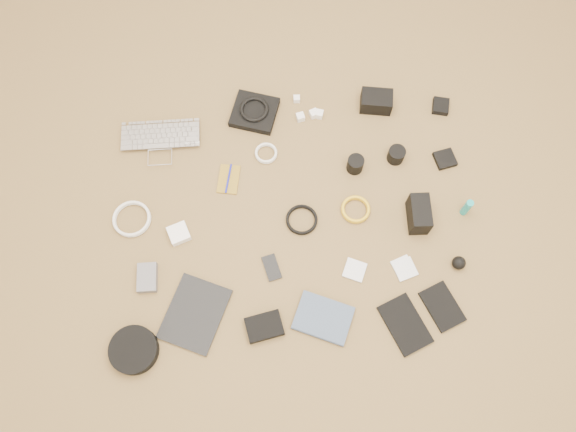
{
  "coord_description": "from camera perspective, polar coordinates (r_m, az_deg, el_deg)",
  "views": [
    {
      "loc": [
        -0.06,
        -0.75,
        2.04
      ],
      "look_at": [
        -0.0,
        0.01,
        0.02
      ],
      "focal_mm": 35.0,
      "sensor_mm": 36.0,
      "label": 1
    }
  ],
  "objects": [
    {
      "name": "cable_black",
      "position": [
        2.17,
        1.4,
        -0.43
      ],
      "size": [
        0.14,
        0.14,
        0.01
      ],
      "primitive_type": "torus",
      "rotation": [
        0.0,
        0.0,
        0.13
      ],
      "color": "black",
      "rests_on": "ground"
    },
    {
      "name": "filter_case_right",
      "position": [
        2.15,
        11.79,
        -5.3
      ],
      "size": [
        0.1,
        0.1,
        0.01
      ],
      "primitive_type": "cube",
      "rotation": [
        0.0,
        0.0,
        0.3
      ],
      "color": "silver",
      "rests_on": "ground"
    },
    {
      "name": "filter_case_left",
      "position": [
        2.12,
        6.79,
        -5.48
      ],
      "size": [
        0.1,
        0.1,
        0.01
      ],
      "primitive_type": "cube",
      "rotation": [
        0.0,
        0.0,
        -0.42
      ],
      "color": "silver",
      "rests_on": "ground"
    },
    {
      "name": "laptop",
      "position": [
        2.35,
        -12.81,
        6.99
      ],
      "size": [
        0.32,
        0.23,
        0.03
      ],
      "primitive_type": "imported",
      "rotation": [
        0.0,
        0.0,
        -0.01
      ],
      "color": "#B4B4B9",
      "rests_on": "ground"
    },
    {
      "name": "charger_b",
      "position": [
        2.37,
        3.18,
        10.29
      ],
      "size": [
        0.04,
        0.04,
        0.03
      ],
      "primitive_type": "cube",
      "rotation": [
        0.0,
        0.0,
        -0.32
      ],
      "color": "white",
      "rests_on": "ground"
    },
    {
      "name": "notebook_black_a",
      "position": [
        2.1,
        11.81,
        -10.73
      ],
      "size": [
        0.19,
        0.23,
        0.01
      ],
      "primitive_type": "cube",
      "rotation": [
        0.0,
        0.0,
        0.39
      ],
      "color": "black",
      "rests_on": "ground"
    },
    {
      "name": "lens_b",
      "position": [
        2.29,
        10.94,
        6.12
      ],
      "size": [
        0.07,
        0.07,
        0.06
      ],
      "primitive_type": "cylinder",
      "rotation": [
        0.0,
        0.0,
        -0.06
      ],
      "color": "black",
      "rests_on": "ground"
    },
    {
      "name": "pen_blue",
      "position": [
        2.24,
        -6.07,
        3.81
      ],
      "size": [
        0.03,
        0.12,
        0.01
      ],
      "primitive_type": "cylinder",
      "rotation": [
        1.57,
        0.0,
        -0.22
      ],
      "color": "#151AB1",
      "rests_on": "notebook_olive"
    },
    {
      "name": "cable_white_a",
      "position": [
        2.28,
        -2.24,
        6.33
      ],
      "size": [
        0.09,
        0.09,
        0.01
      ],
      "primitive_type": "torus",
      "rotation": [
        0.0,
        0.0,
        -0.0
      ],
      "color": "white",
      "rests_on": "ground"
    },
    {
      "name": "charger_d",
      "position": [
        2.36,
        1.26,
        10.02
      ],
      "size": [
        0.04,
        0.04,
        0.03
      ],
      "primitive_type": "cube",
      "rotation": [
        0.0,
        0.0,
        0.22
      ],
      "color": "white",
      "rests_on": "ground"
    },
    {
      "name": "phone",
      "position": [
        2.11,
        -1.67,
        -5.26
      ],
      "size": [
        0.07,
        0.11,
        0.01
      ],
      "primitive_type": "cube",
      "rotation": [
        0.0,
        0.0,
        0.25
      ],
      "color": "black",
      "rests_on": "ground"
    },
    {
      "name": "filter_case_mid",
      "position": [
        2.15,
        11.58,
        -5.06
      ],
      "size": [
        0.09,
        0.09,
        0.01
      ],
      "primitive_type": "cube",
      "rotation": [
        0.0,
        0.0,
        0.34
      ],
      "color": "silver",
      "rests_on": "ground"
    },
    {
      "name": "tablet",
      "position": [
        2.1,
        -9.43,
        -9.77
      ],
      "size": [
        0.28,
        0.31,
        0.01
      ],
      "primitive_type": "cube",
      "rotation": [
        0.0,
        0.0,
        -0.42
      ],
      "color": "black",
      "rests_on": "ground"
    },
    {
      "name": "air_blower",
      "position": [
        2.19,
        16.96,
        -4.58
      ],
      "size": [
        0.06,
        0.06,
        0.05
      ],
      "primitive_type": "sphere",
      "rotation": [
        0.0,
        0.0,
        -0.13
      ],
      "color": "black",
      "rests_on": "ground"
    },
    {
      "name": "flash",
      "position": [
        2.19,
        13.16,
        0.19
      ],
      "size": [
        0.08,
        0.14,
        0.1
      ],
      "primitive_type": "cube",
      "rotation": [
        0.0,
        0.0,
        -0.04
      ],
      "color": "black",
      "rests_on": "ground"
    },
    {
      "name": "notebook_black_b",
      "position": [
        2.15,
        15.39,
        -8.86
      ],
      "size": [
        0.16,
        0.19,
        0.01
      ],
      "primitive_type": "cube",
      "rotation": [
        0.0,
        0.0,
        0.39
      ],
      "color": "black",
      "rests_on": "ground"
    },
    {
      "name": "card_reader",
      "position": [
        2.35,
        15.65,
        5.59
      ],
      "size": [
        0.09,
        0.09,
        0.02
      ],
      "primitive_type": "cube",
      "rotation": [
        0.0,
        0.0,
        0.21
      ],
      "color": "black",
      "rests_on": "ground"
    },
    {
      "name": "lens_pouch",
      "position": [
        2.47,
        15.24,
        10.72
      ],
      "size": [
        0.08,
        0.09,
        0.03
      ],
      "primitive_type": "cube",
      "rotation": [
        0.0,
        0.0,
        -0.24
      ],
      "color": "black",
      "rests_on": "ground"
    },
    {
      "name": "charger_c",
      "position": [
        2.37,
        2.63,
        10.34
      ],
      "size": [
        0.04,
        0.04,
        0.03
      ],
      "primitive_type": "cube",
      "rotation": [
        0.0,
        0.0,
        0.36
      ],
      "color": "white",
      "rests_on": "ground"
    },
    {
      "name": "lens_a",
      "position": [
        2.25,
        6.85,
        5.24
      ],
      "size": [
        0.08,
        0.08,
        0.07
      ],
      "primitive_type": "cylinder",
      "rotation": [
        0.0,
        0.0,
        0.3
      ],
      "color": "black",
      "rests_on": "ground"
    },
    {
      "name": "charger_a",
      "position": [
        2.4,
        0.89,
        11.81
      ],
      "size": [
        0.03,
        0.03,
        0.02
      ],
      "primitive_type": "cube",
      "rotation": [
        0.0,
        0.0,
        -0.04
      ],
      "color": "white",
      "rests_on": "ground"
    },
    {
      "name": "cable_white_b",
      "position": [
        2.25,
        -15.54,
        -0.34
      ],
      "size": [
        0.17,
        0.17,
        0.01
      ],
      "primitive_type": "torus",
      "rotation": [
        0.0,
        0.0,
        -0.15
      ],
      "color": "white",
      "rests_on": "ground"
    },
    {
      "name": "drive_case",
      "position": [
        2.05,
        -2.42,
        -11.16
      ],
      "size": [
        0.14,
        0.12,
        0.03
      ],
      "primitive_type": "cube",
      "rotation": [
        0.0,
        0.0,
        0.19
      ],
      "color": "black",
      "rests_on": "ground"
    },
    {
      "name": "dslr_camera",
      "position": [
        2.4,
        8.95,
        11.43
      ],
      "size": [
        0.14,
        0.11,
        0.07
      ],
      "primitive_type": "cube",
      "rotation": [
        0.0,
        0.0,
        -0.16
      ],
      "color": "black",
      "rests_on": "ground"
    },
    {
      "name": "battery_charger",
      "position": [
        2.15,
        -14.1,
        -6.1
      ],
      "size": [
        0.07,
        0.11,
        0.03
      ],
      "primitive_type": "cube",
      "rotation": [
        0.0,
        0.0,
        -0.01
      ],
      "color": "slate",
      "rests_on": "ground"
    },
    {
      "name": "headphones",
      "position": [
        2.35,
        -3.46,
        10.77
      ],
      "size": [
        0.15,
        0.15,
        0.02
      ],
      "primitive_type": "torus",
      "rotation": [
        0.0,
        0.0,
        0.3
      ],
      "color": "black",
      "rests_on": "headphone_pouch"
    },
    {
      "name": "lens_cleaner",
      "position": [
        2.25,
        17.7,
        0.83
      ],
      "size": [
        0.03,
        0.03,
        0.1
      ],
      "primitive_type": "cylinder",
      "rotation": [
        0.0,
        0.0,
        0.2
      ],
      "color": "teal",
      "rests_on": "ground"
    },
    {
      "name": "headphone_case",
      "position": [
        2.1,
        -15.38,
        -12.99
      ],
      "size": [
        0.2,
        0.2,
        0.05
      ],
      "primitive_type": "cylinder",
      "rotation": [
        0.0,
        0.0,
        0.19
      ],
      "color": "black",
      "rests_on": "ground"
    },
    {
      "name": "power_brick",
      "position": [
        2.18,
        -11.03,
        -1.76
      ],
      "size": [
        0.09,
        0.09,
        0.03
      ],
      "primitive_type": "cube",
      "rotation": [
        0.0,
        0.0,
        0.34
      ],
      "color": "white",
      "rests_on": "ground"
    },
    {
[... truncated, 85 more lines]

